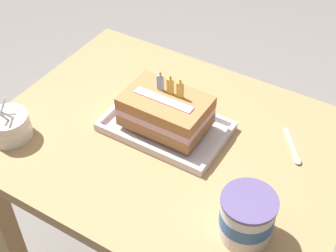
{
  "coord_description": "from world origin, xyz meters",
  "views": [
    {
      "loc": [
        0.47,
        -0.79,
        1.61
      ],
      "look_at": [
        -0.01,
        0.01,
        0.74
      ],
      "focal_mm": 51.67,
      "sensor_mm": 36.0,
      "label": 1
    }
  ],
  "objects_px": {
    "birthday_cake": "(166,111)",
    "bowl_stack": "(9,126)",
    "foil_tray": "(166,128)",
    "serving_spoon_near_tray": "(295,153)",
    "ice_cream_tub": "(247,217)"
  },
  "relations": [
    {
      "from": "birthday_cake",
      "to": "ice_cream_tub",
      "type": "bearing_deg",
      "value": -31.18
    },
    {
      "from": "birthday_cake",
      "to": "bowl_stack",
      "type": "xyz_separation_m",
      "value": [
        -0.34,
        -0.24,
        -0.03
      ]
    },
    {
      "from": "serving_spoon_near_tray",
      "to": "birthday_cake",
      "type": "bearing_deg",
      "value": -164.41
    },
    {
      "from": "birthday_cake",
      "to": "serving_spoon_near_tray",
      "type": "height_order",
      "value": "birthday_cake"
    },
    {
      "from": "foil_tray",
      "to": "ice_cream_tub",
      "type": "xyz_separation_m",
      "value": [
        0.32,
        -0.19,
        0.05
      ]
    },
    {
      "from": "birthday_cake",
      "to": "foil_tray",
      "type": "bearing_deg",
      "value": -90.0
    },
    {
      "from": "serving_spoon_near_tray",
      "to": "bowl_stack",
      "type": "bearing_deg",
      "value": -154.04
    },
    {
      "from": "foil_tray",
      "to": "ice_cream_tub",
      "type": "height_order",
      "value": "ice_cream_tub"
    },
    {
      "from": "foil_tray",
      "to": "birthday_cake",
      "type": "height_order",
      "value": "birthday_cake"
    },
    {
      "from": "bowl_stack",
      "to": "foil_tray",
      "type": "bearing_deg",
      "value": 34.58
    },
    {
      "from": "ice_cream_tub",
      "to": "serving_spoon_near_tray",
      "type": "relative_size",
      "value": 1.02
    },
    {
      "from": "birthday_cake",
      "to": "serving_spoon_near_tray",
      "type": "relative_size",
      "value": 1.85
    },
    {
      "from": "birthday_cake",
      "to": "bowl_stack",
      "type": "distance_m",
      "value": 0.42
    },
    {
      "from": "foil_tray",
      "to": "serving_spoon_near_tray",
      "type": "relative_size",
      "value": 2.75
    },
    {
      "from": "bowl_stack",
      "to": "serving_spoon_near_tray",
      "type": "distance_m",
      "value": 0.75
    }
  ]
}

